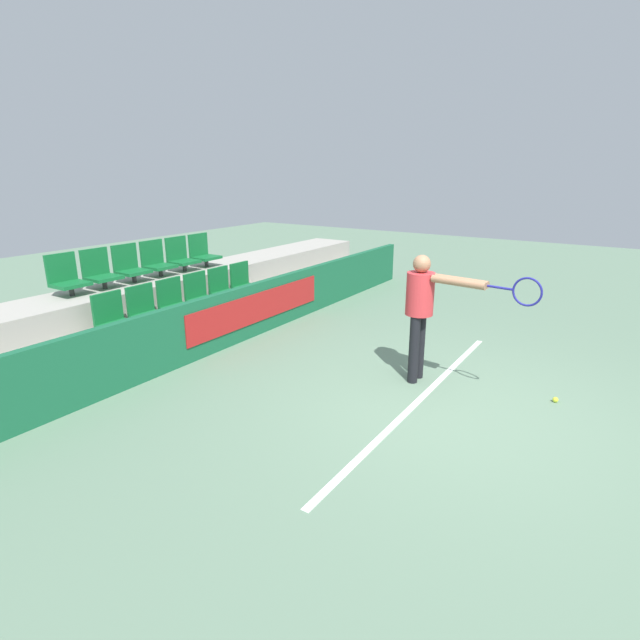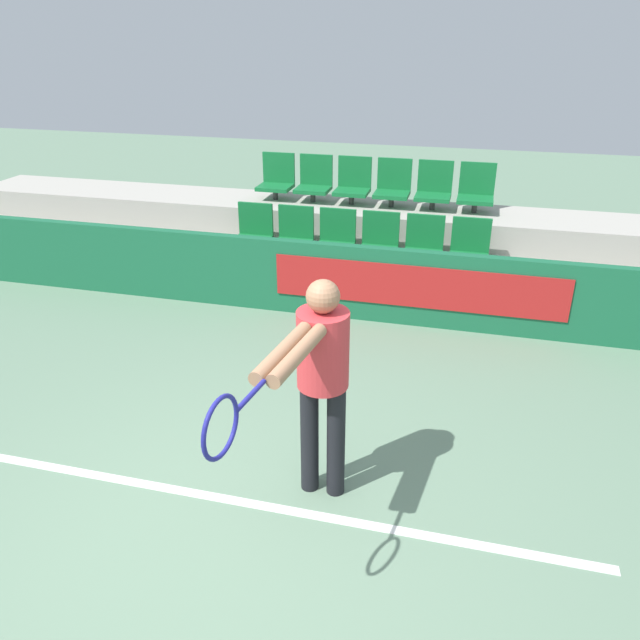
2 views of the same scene
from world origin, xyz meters
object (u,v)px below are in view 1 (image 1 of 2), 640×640
at_px(stadium_chair_3, 200,294).
at_px(stadium_chair_4, 223,288).
at_px(tennis_player, 425,304).
at_px(stadium_chair_10, 181,256).
at_px(stadium_chair_6, 67,277).
at_px(tennis_ball, 555,400).
at_px(stadium_chair_2, 175,301).
at_px(stadium_chair_11, 203,252).
at_px(stadium_chair_7, 100,271).
at_px(stadium_chair_8, 130,266).
at_px(stadium_chair_0, 113,318).
at_px(stadium_chair_5, 244,282).
at_px(stadium_chair_9, 157,261).
at_px(stadium_chair_1, 146,309).

height_order(stadium_chair_3, stadium_chair_4, same).
xyz_separation_m(stadium_chair_3, tennis_player, (0.21, -3.74, 0.33)).
xyz_separation_m(stadium_chair_10, tennis_player, (-0.32, -4.74, -0.11)).
height_order(stadium_chair_3, stadium_chair_6, stadium_chair_6).
bearing_deg(tennis_ball, stadium_chair_4, 89.60).
relative_size(stadium_chair_2, tennis_ball, 9.15).
relative_size(stadium_chair_6, tennis_player, 0.37).
bearing_deg(stadium_chair_6, stadium_chair_11, 0.00).
bearing_deg(stadium_chair_11, stadium_chair_10, 180.00).
relative_size(stadium_chair_7, stadium_chair_8, 1.00).
bearing_deg(tennis_player, stadium_chair_4, 92.67).
bearing_deg(stadium_chair_7, tennis_ball, -76.05).
bearing_deg(stadium_chair_10, tennis_player, -93.91).
relative_size(stadium_chair_2, stadium_chair_10, 1.00).
height_order(stadium_chair_0, stadium_chair_6, stadium_chair_6).
relative_size(stadium_chair_2, tennis_player, 0.37).
relative_size(stadium_chair_0, stadium_chair_11, 1.00).
relative_size(stadium_chair_8, tennis_ball, 9.15).
relative_size(stadium_chair_5, stadium_chair_11, 1.00).
bearing_deg(stadium_chair_3, stadium_chair_6, 148.15).
bearing_deg(tennis_ball, stadium_chair_11, 84.83).
bearing_deg(stadium_chair_8, stadium_chair_3, -61.79).
relative_size(stadium_chair_9, tennis_ball, 9.15).
xyz_separation_m(stadium_chair_1, stadium_chair_3, (1.07, 0.00, 0.00)).
relative_size(stadium_chair_1, stadium_chair_8, 1.00).
bearing_deg(stadium_chair_5, tennis_ball, -96.14).
bearing_deg(stadium_chair_6, stadium_chair_0, -90.00).
distance_m(stadium_chair_0, tennis_ball, 5.77).
height_order(stadium_chair_1, tennis_ball, stadium_chair_1).
xyz_separation_m(stadium_chair_1, stadium_chair_7, (0.00, 1.00, 0.44)).
bearing_deg(stadium_chair_10, stadium_chair_11, 0.00).
relative_size(stadium_chair_0, stadium_chair_7, 1.00).
relative_size(stadium_chair_1, tennis_player, 0.37).
distance_m(stadium_chair_9, tennis_player, 4.75).
height_order(stadium_chair_1, tennis_player, tennis_player).
relative_size(stadium_chair_5, stadium_chair_9, 1.00).
bearing_deg(stadium_chair_2, stadium_chair_5, 0.00).
relative_size(stadium_chair_0, stadium_chair_8, 1.00).
bearing_deg(stadium_chair_11, stadium_chair_9, 180.00).
bearing_deg(stadium_chair_5, stadium_chair_0, 180.00).
height_order(stadium_chair_0, tennis_player, tennis_player).
bearing_deg(stadium_chair_10, stadium_chair_9, 180.00).
bearing_deg(stadium_chair_1, tennis_ball, -73.57).
distance_m(stadium_chair_3, stadium_chair_7, 1.53).
distance_m(stadium_chair_6, stadium_chair_9, 1.61).
bearing_deg(stadium_chair_8, stadium_chair_9, 0.00).
bearing_deg(tennis_ball, stadium_chair_6, 108.42).
height_order(stadium_chair_2, tennis_player, tennis_player).
bearing_deg(stadium_chair_0, stadium_chair_5, 0.00).
height_order(stadium_chair_5, stadium_chair_11, stadium_chair_11).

